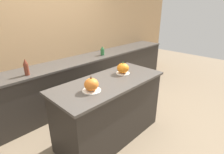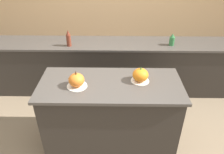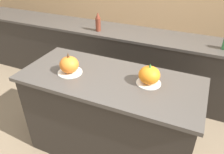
{
  "view_description": "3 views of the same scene",
  "coord_description": "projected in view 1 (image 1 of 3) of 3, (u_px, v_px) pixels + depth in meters",
  "views": [
    {
      "loc": [
        -1.57,
        -1.57,
        1.88
      ],
      "look_at": [
        0.07,
        0.02,
        0.96
      ],
      "focal_mm": 28.0,
      "sensor_mm": 36.0,
      "label": 1
    },
    {
      "loc": [
        0.05,
        -2.08,
        2.33
      ],
      "look_at": [
        0.02,
        -0.04,
        1.05
      ],
      "focal_mm": 35.0,
      "sensor_mm": 36.0,
      "label": 2
    },
    {
      "loc": [
        0.7,
        -1.5,
        1.97
      ],
      "look_at": [
        0.04,
        -0.02,
        0.97
      ],
      "focal_mm": 35.0,
      "sensor_mm": 36.0,
      "label": 3
    }
  ],
  "objects": [
    {
      "name": "ground_plane",
      "position": [
        110.0,
        135.0,
        2.76
      ],
      "size": [
        12.0,
        12.0,
        0.0
      ],
      "primitive_type": "plane",
      "color": "#847056"
    },
    {
      "name": "wall_back",
      "position": [
        51.0,
        43.0,
        3.32
      ],
      "size": [
        8.0,
        0.06,
        2.5
      ],
      "color": "tan",
      "rests_on": "ground_plane"
    },
    {
      "name": "kitchen_island",
      "position": [
        110.0,
        109.0,
        2.59
      ],
      "size": [
        1.66,
        0.73,
        0.94
      ],
      "color": "#2D2823",
      "rests_on": "ground_plane"
    },
    {
      "name": "back_counter",
      "position": [
        64.0,
        86.0,
        3.4
      ],
      "size": [
        6.0,
        0.6,
        0.91
      ],
      "color": "#2D2823",
      "rests_on": "ground_plane"
    },
    {
      "name": "pumpkin_cake_left",
      "position": [
        91.0,
        85.0,
        2.1
      ],
      "size": [
        0.23,
        0.23,
        0.21
      ],
      "color": "silver",
      "rests_on": "kitchen_island"
    },
    {
      "name": "pumpkin_cake_right",
      "position": [
        123.0,
        68.0,
        2.65
      ],
      "size": [
        0.21,
        0.21,
        0.19
      ],
      "color": "silver",
      "rests_on": "kitchen_island"
    },
    {
      "name": "bottle_tall",
      "position": [
        26.0,
        67.0,
        2.64
      ],
      "size": [
        0.07,
        0.07,
        0.26
      ],
      "color": "maroon",
      "rests_on": "back_counter"
    },
    {
      "name": "bottle_short",
      "position": [
        102.0,
        51.0,
        3.78
      ],
      "size": [
        0.08,
        0.08,
        0.19
      ],
      "color": "#2D6B38",
      "rests_on": "back_counter"
    }
  ]
}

